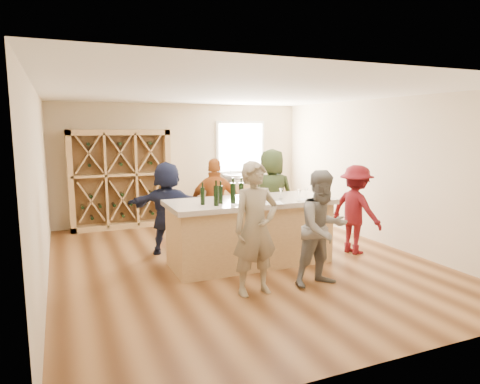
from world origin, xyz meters
name	(u,v)px	position (x,y,z in m)	size (l,w,h in m)	color
floor	(239,263)	(0.00, 0.00, -0.05)	(6.00, 7.00, 0.10)	brown
ceiling	(239,90)	(0.00, 0.00, 2.85)	(6.00, 7.00, 0.10)	white
wall_back	(182,163)	(0.00, 3.55, 1.40)	(6.00, 0.10, 2.80)	#CBB693
wall_front	(391,223)	(0.00, -3.55, 1.40)	(6.00, 0.10, 2.80)	#CBB693
wall_left	(37,190)	(-3.05, 0.00, 1.40)	(0.10, 7.00, 2.80)	#CBB693
wall_right	(384,172)	(3.05, 0.00, 1.40)	(0.10, 7.00, 2.80)	#CBB693
window_frame	(240,147)	(1.50, 3.47, 1.75)	(1.30, 0.06, 1.30)	white
window_pane	(241,147)	(1.50, 3.44, 1.75)	(1.18, 0.01, 1.18)	white
wine_rack	(121,179)	(-1.50, 3.27, 1.10)	(2.20, 0.45, 2.20)	tan
back_counter_base	(241,201)	(1.40, 3.20, 0.43)	(1.60, 0.58, 0.86)	tan
back_counter_top	(241,182)	(1.40, 3.20, 0.89)	(1.70, 0.62, 0.06)	#B1A391
sink	(234,178)	(1.20, 3.20, 1.01)	(0.54, 0.54, 0.19)	silver
faucet	(231,175)	(1.20, 3.38, 1.07)	(0.02, 0.02, 0.30)	silver
tasting_counter_base	(250,234)	(0.11, -0.20, 0.50)	(2.60, 1.00, 1.00)	tan
tasting_counter_top	(250,202)	(0.11, -0.20, 1.04)	(2.72, 1.12, 0.08)	#B1A391
wine_bottle_a	(203,196)	(-0.75, -0.34, 1.21)	(0.07, 0.07, 0.27)	black
wine_bottle_b	(216,196)	(-0.59, -0.50, 1.23)	(0.08, 0.08, 0.31)	black
wine_bottle_c	(221,195)	(-0.46, -0.35, 1.22)	(0.07, 0.07, 0.28)	black
wine_bottle_d	(233,193)	(-0.28, -0.43, 1.24)	(0.08, 0.08, 0.32)	black
wine_bottle_e	(241,192)	(-0.12, -0.37, 1.24)	(0.08, 0.08, 0.31)	black
wine_glass_a	(245,201)	(-0.20, -0.70, 1.17)	(0.07, 0.07, 0.17)	white
wine_glass_c	(299,195)	(0.76, -0.66, 1.18)	(0.07, 0.07, 0.20)	white
wine_glass_d	(281,194)	(0.59, -0.36, 1.17)	(0.07, 0.07, 0.18)	white
wine_glass_e	(306,194)	(1.02, -0.47, 1.16)	(0.06, 0.06, 0.16)	white
tasting_menu_a	(239,205)	(-0.24, -0.57, 1.08)	(0.21, 0.28, 0.00)	white
tasting_menu_b	(275,203)	(0.34, -0.63, 1.08)	(0.23, 0.31, 0.00)	white
tasting_menu_c	(308,200)	(0.96, -0.61, 1.08)	(0.24, 0.32, 0.00)	white
person_near_left	(255,229)	(-0.36, -1.42, 0.91)	(0.66, 0.48, 1.82)	gray
person_near_right	(323,229)	(0.65, -1.52, 0.83)	(0.81, 0.44, 1.67)	slate
person_server	(356,209)	(2.10, -0.39, 0.80)	(1.03, 0.48, 1.59)	#590F14
person_far_mid	(216,205)	(-0.14, 0.78, 0.85)	(0.99, 0.51, 1.69)	#994C19
person_far_right	(271,196)	(1.03, 0.82, 0.92)	(0.90, 0.59, 1.85)	#263319
person_far_left	(168,208)	(-1.01, 0.89, 0.83)	(1.54, 0.55, 1.66)	#191E38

